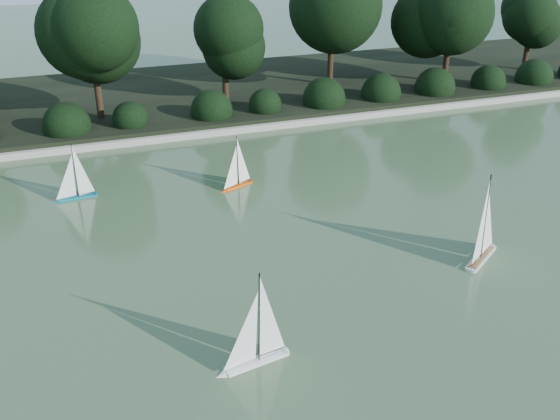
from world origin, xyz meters
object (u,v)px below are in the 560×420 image
object	(u,v)px
sailboat_white_b	(485,244)
sailboat_teal	(72,190)
sailboat_orange	(235,179)
sailboat_white_a	(250,351)

from	to	relation	value
sailboat_white_b	sailboat_teal	world-z (taller)	sailboat_white_b
sailboat_orange	sailboat_white_b	bearing A→B (deg)	-53.82
sailboat_white_b	sailboat_orange	world-z (taller)	sailboat_white_b
sailboat_orange	sailboat_teal	size ratio (longest dim) A/B	0.95
sailboat_white_b	sailboat_orange	distance (m)	5.85
sailboat_orange	sailboat_teal	distance (m)	3.67
sailboat_teal	sailboat_orange	bearing A→B (deg)	-9.88
sailboat_white_b	sailboat_white_a	bearing A→B (deg)	-164.07
sailboat_white_a	sailboat_white_b	world-z (taller)	sailboat_white_b
sailboat_white_a	sailboat_teal	bearing A→B (deg)	106.61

